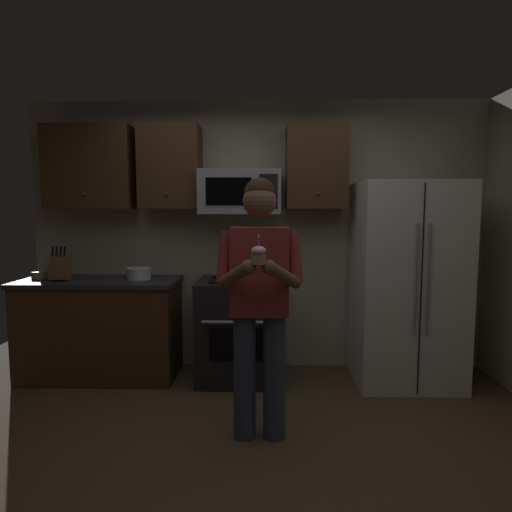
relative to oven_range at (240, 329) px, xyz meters
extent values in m
plane|color=brown|center=(0.15, -1.36, -0.46)|extent=(6.00, 6.00, 0.00)
cube|color=#B7AD99|center=(0.15, 0.39, 0.84)|extent=(4.40, 0.10, 2.60)
cube|color=black|center=(0.00, 0.00, 0.00)|extent=(0.76, 0.66, 0.92)
cube|color=black|center=(0.00, -0.33, -0.04)|extent=(0.48, 0.01, 0.28)
cylinder|color=#99999E|center=(0.00, -0.36, 0.16)|extent=(0.60, 0.03, 0.03)
cylinder|color=black|center=(-0.18, -0.14, 0.46)|extent=(0.18, 0.18, 0.01)
cylinder|color=black|center=(0.18, -0.14, 0.46)|extent=(0.18, 0.18, 0.01)
cylinder|color=black|center=(-0.18, 0.14, 0.46)|extent=(0.18, 0.18, 0.01)
cylinder|color=black|center=(0.18, 0.14, 0.46)|extent=(0.18, 0.18, 0.01)
cube|color=#9EA0A5|center=(0.00, 0.12, 1.26)|extent=(0.74, 0.40, 0.40)
cube|color=black|center=(-0.09, -0.08, 1.26)|extent=(0.40, 0.01, 0.24)
cube|color=black|center=(0.26, -0.08, 1.26)|extent=(0.16, 0.01, 0.30)
cube|color=white|center=(1.50, -0.04, 0.44)|extent=(0.90, 0.72, 1.80)
cylinder|color=gray|center=(1.45, -0.41, 0.54)|extent=(0.02, 0.02, 0.90)
cylinder|color=gray|center=(1.55, -0.41, 0.54)|extent=(0.02, 0.02, 0.90)
cube|color=black|center=(1.50, -0.40, 0.44)|extent=(0.01, 0.01, 1.74)
cube|color=#4C301C|center=(-1.40, 0.17, 1.49)|extent=(0.80, 0.34, 0.76)
sphere|color=brown|center=(-1.40, -0.01, 1.24)|extent=(0.03, 0.03, 0.03)
cube|color=#4C301C|center=(-0.65, 0.17, 1.49)|extent=(0.55, 0.34, 0.76)
sphere|color=brown|center=(-0.65, -0.01, 1.24)|extent=(0.03, 0.03, 0.03)
cube|color=#4C301C|center=(0.70, 0.17, 1.49)|extent=(0.55, 0.34, 0.76)
sphere|color=brown|center=(0.70, -0.01, 1.24)|extent=(0.03, 0.03, 0.03)
cube|color=#4C301C|center=(-1.30, 0.02, -0.02)|extent=(1.40, 0.62, 0.88)
cube|color=#2D2D33|center=(-1.30, 0.02, 0.44)|extent=(1.44, 0.66, 0.04)
cube|color=brown|center=(-1.64, -0.03, 0.57)|extent=(0.16, 0.15, 0.24)
cylinder|color=black|center=(-1.69, -0.05, 0.72)|extent=(0.02, 0.04, 0.09)
cylinder|color=black|center=(-1.65, -0.05, 0.72)|extent=(0.02, 0.04, 0.09)
cylinder|color=black|center=(-1.62, -0.05, 0.72)|extent=(0.02, 0.04, 0.09)
cylinder|color=black|center=(-1.58, -0.05, 0.72)|extent=(0.02, 0.04, 0.09)
cylinder|color=white|center=(-0.94, 0.05, 0.51)|extent=(0.22, 0.22, 0.10)
torus|color=white|center=(-0.94, 0.05, 0.56)|extent=(0.23, 0.23, 0.01)
cylinder|color=beige|center=(-1.88, 0.05, 0.49)|extent=(0.14, 0.14, 0.06)
torus|color=beige|center=(-1.88, 0.05, 0.52)|extent=(0.14, 0.14, 0.01)
cylinder|color=#383F59|center=(0.10, -1.06, -0.03)|extent=(0.15, 0.15, 0.86)
cylinder|color=#383F59|center=(0.30, -1.06, -0.03)|extent=(0.15, 0.15, 0.86)
cube|color=maroon|center=(0.20, -1.06, 0.69)|extent=(0.38, 0.22, 0.58)
sphere|color=brown|center=(0.20, -1.06, 1.15)|extent=(0.22, 0.22, 0.22)
sphere|color=#382314|center=(0.20, -1.05, 1.20)|extent=(0.20, 0.20, 0.20)
cylinder|color=maroon|center=(-0.03, -1.09, 0.78)|extent=(0.15, 0.18, 0.35)
cylinder|color=brown|center=(0.05, -1.25, 0.69)|extent=(0.26, 0.33, 0.21)
sphere|color=brown|center=(0.14, -1.38, 0.76)|extent=(0.09, 0.09, 0.09)
cylinder|color=maroon|center=(0.42, -1.09, 0.78)|extent=(0.15, 0.18, 0.35)
cylinder|color=brown|center=(0.35, -1.25, 0.69)|extent=(0.26, 0.33, 0.21)
sphere|color=brown|center=(0.26, -1.38, 0.76)|extent=(0.09, 0.09, 0.09)
cylinder|color=#A87F56|center=(0.20, -1.40, 0.80)|extent=(0.08, 0.08, 0.06)
ellipsoid|color=#F2B2CC|center=(0.20, -1.40, 0.85)|extent=(0.09, 0.09, 0.06)
cylinder|color=#4CBF66|center=(0.20, -1.40, 0.90)|extent=(0.01, 0.01, 0.06)
ellipsoid|color=#FFD159|center=(0.20, -1.40, 0.94)|extent=(0.01, 0.01, 0.02)
camera|label=1|loc=(0.24, -3.88, 1.07)|focal=30.27mm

